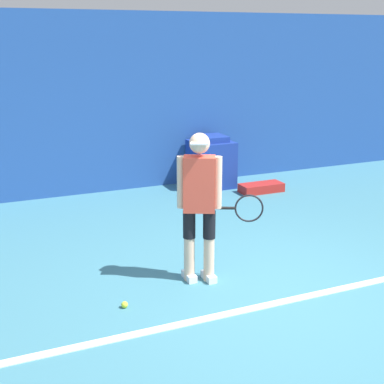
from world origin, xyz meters
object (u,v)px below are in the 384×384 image
at_px(tennis_ball, 125,305).
at_px(covered_chair, 211,162).
at_px(equipment_bag, 261,188).
at_px(tennis_player, 200,201).

xyz_separation_m(tennis_ball, covered_chair, (2.77, 3.82, 0.41)).
bearing_deg(tennis_ball, equipment_bag, 42.30).
xyz_separation_m(tennis_player, covered_chair, (1.80, 3.53, -0.49)).
bearing_deg(covered_chair, tennis_ball, -125.95).
xyz_separation_m(covered_chair, equipment_bag, (0.65, -0.70, -0.37)).
relative_size(tennis_ball, covered_chair, 0.07).
distance_m(covered_chair, equipment_bag, 1.03).
distance_m(tennis_player, covered_chair, 3.99).
bearing_deg(covered_chair, tennis_player, -117.03).
bearing_deg(tennis_player, equipment_bag, 74.50).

